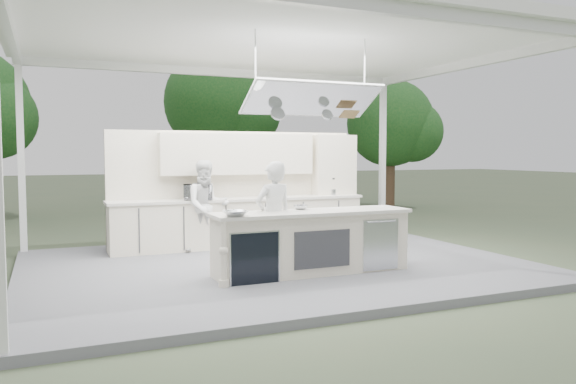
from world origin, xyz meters
name	(u,v)px	position (x,y,z in m)	size (l,w,h in m)	color
ground	(277,270)	(0.00, 0.00, 0.00)	(90.00, 90.00, 0.00)	#434C34
stage_deck	(277,267)	(0.00, 0.00, 0.06)	(8.00, 6.00, 0.12)	#5D5E62
tent	(277,43)	(0.00, -0.01, 3.71)	(8.20, 6.20, 3.86)	white
demo_island	(311,242)	(0.18, -0.91, 0.60)	(3.10, 0.79, 0.95)	silver
back_counter	(241,222)	(0.00, 1.90, 0.60)	(5.08, 0.72, 0.95)	silver
back_wall_unit	(258,171)	(0.44, 2.11, 1.57)	(5.05, 0.48, 2.25)	silver
tree_cluster	(157,111)	(-0.16, 9.77, 3.29)	(19.55, 9.40, 5.85)	brown
head_chef	(274,218)	(-0.35, -0.70, 0.97)	(0.62, 0.41, 1.70)	silver
sous_chef	(207,206)	(-0.77, 1.55, 0.97)	(0.82, 0.64, 1.69)	silver
toaster_oven	(198,192)	(-0.90, 1.74, 1.21)	(0.52, 0.35, 0.29)	silver
bowl_large	(235,213)	(-1.10, -1.15, 1.11)	(0.33, 0.33, 0.08)	#B8BBBF
bowl_small	(301,207)	(0.12, -0.65, 1.10)	(0.22, 0.22, 0.07)	#B1B3B8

